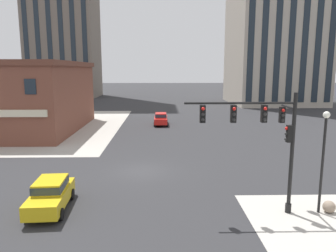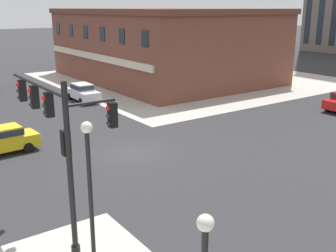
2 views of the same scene
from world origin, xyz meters
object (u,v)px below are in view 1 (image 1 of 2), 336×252
object	(u,v)px
bollard_sphere_curb_a	(329,207)
traffic_signal_main	(268,133)
car_main_northbound_far	(161,118)
car_main_southbound_near	(51,193)
street_lamp_corner_near	(324,151)

from	to	relation	value
bollard_sphere_curb_a	traffic_signal_main	bearing A→B (deg)	175.93
traffic_signal_main	bollard_sphere_curb_a	bearing A→B (deg)	-4.07
traffic_signal_main	bollard_sphere_curb_a	size ratio (longest dim) A/B	9.83
car_main_northbound_far	car_main_southbound_near	size ratio (longest dim) A/B	0.98
bollard_sphere_curb_a	street_lamp_corner_near	bearing A→B (deg)	176.74
bollard_sphere_curb_a	street_lamp_corner_near	distance (m)	3.17
bollard_sphere_curb_a	car_main_northbound_far	size ratio (longest dim) A/B	0.15
car_main_northbound_far	car_main_southbound_near	world-z (taller)	same
car_main_northbound_far	street_lamp_corner_near	bearing A→B (deg)	-73.07
street_lamp_corner_near	car_main_southbound_near	bearing A→B (deg)	177.13
traffic_signal_main	car_main_southbound_near	bearing A→B (deg)	177.47
bollard_sphere_curb_a	car_main_southbound_near	distance (m)	15.18
car_main_southbound_near	bollard_sphere_curb_a	bearing A→B (deg)	-2.88
traffic_signal_main	street_lamp_corner_near	bearing A→B (deg)	-4.23
traffic_signal_main	car_main_northbound_far	xyz separation A→B (m)	(-5.63, 27.88, -3.44)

